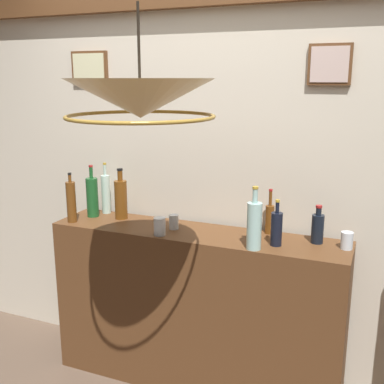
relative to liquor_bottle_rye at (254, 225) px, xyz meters
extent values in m
cube|color=beige|center=(-0.39, 0.41, 0.13)|extent=(3.73, 0.08, 2.49)
cube|color=brown|center=(-1.21, 0.36, 0.81)|extent=(0.26, 0.03, 0.20)
cube|color=beige|center=(-1.21, 0.34, 0.81)|extent=(0.23, 0.01, 0.17)
cube|color=brown|center=(0.28, 0.36, 0.81)|extent=(0.22, 0.03, 0.21)
cube|color=#C8AEA4|center=(0.28, 0.34, 0.81)|extent=(0.19, 0.01, 0.18)
cube|color=brown|center=(-0.39, 0.14, -0.62)|extent=(1.76, 0.37, 0.99)
cylinder|color=#A3CFCA|center=(0.00, 0.00, -0.01)|extent=(0.08, 0.08, 0.25)
cylinder|color=#A3CFCA|center=(0.00, 0.00, 0.15)|extent=(0.03, 0.03, 0.07)
cylinder|color=#B7932D|center=(0.00, 0.00, 0.20)|extent=(0.03, 0.03, 0.01)
cylinder|color=brown|center=(-1.17, 0.03, -0.01)|extent=(0.06, 0.06, 0.25)
cylinder|color=brown|center=(-1.17, 0.03, 0.14)|extent=(0.02, 0.02, 0.05)
cylinder|color=black|center=(-1.17, 0.03, 0.17)|extent=(0.02, 0.02, 0.01)
cylinder|color=brown|center=(0.02, 0.28, -0.05)|extent=(0.05, 0.05, 0.16)
cylinder|color=brown|center=(0.02, 0.28, 0.08)|extent=(0.02, 0.02, 0.08)
cylinder|color=maroon|center=(0.02, 0.28, 0.12)|extent=(0.02, 0.02, 0.01)
cylinder|color=black|center=(0.29, 0.22, -0.05)|extent=(0.07, 0.07, 0.16)
cylinder|color=black|center=(0.29, 0.22, 0.05)|extent=(0.03, 0.03, 0.04)
cylinder|color=maroon|center=(0.29, 0.22, 0.07)|extent=(0.03, 0.03, 0.01)
cylinder|color=black|center=(0.10, 0.10, -0.04)|extent=(0.06, 0.06, 0.18)
cylinder|color=black|center=(0.10, 0.10, 0.08)|extent=(0.02, 0.02, 0.06)
cylinder|color=#B7932D|center=(0.10, 0.10, 0.11)|extent=(0.02, 0.02, 0.01)
cylinder|color=#1B5526|center=(-1.12, 0.18, -0.01)|extent=(0.08, 0.08, 0.25)
cylinder|color=#1B5526|center=(-1.12, 0.18, 0.16)|extent=(0.02, 0.02, 0.07)
cylinder|color=maroon|center=(-1.12, 0.18, 0.20)|extent=(0.03, 0.03, 0.01)
cylinder|color=brown|center=(-0.92, 0.21, -0.01)|extent=(0.08, 0.08, 0.24)
cylinder|color=brown|center=(-0.92, 0.21, 0.15)|extent=(0.03, 0.03, 0.07)
cylinder|color=black|center=(-0.92, 0.21, 0.19)|extent=(0.04, 0.04, 0.01)
cylinder|color=silver|center=(-1.08, 0.29, 0.00)|extent=(0.06, 0.06, 0.25)
cylinder|color=silver|center=(-1.08, 0.29, 0.16)|extent=(0.02, 0.02, 0.07)
cylinder|color=#B7932D|center=(-1.08, 0.29, 0.20)|extent=(0.02, 0.02, 0.01)
cylinder|color=silver|center=(-0.53, 0.15, -0.09)|extent=(0.06, 0.06, 0.09)
cylinder|color=silver|center=(0.45, 0.19, -0.09)|extent=(0.06, 0.06, 0.09)
cylinder|color=silver|center=(-0.55, 0.01, -0.08)|extent=(0.07, 0.07, 0.10)
cone|color=beige|center=(-0.38, -0.49, 0.66)|extent=(0.63, 0.63, 0.16)
cylinder|color=black|center=(-0.38, -0.49, 0.89)|extent=(0.01, 0.01, 0.30)
torus|color=#AD8433|center=(-0.38, -0.49, 0.58)|extent=(0.64, 0.64, 0.02)
camera|label=1|loc=(0.59, -2.26, 0.74)|focal=43.84mm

